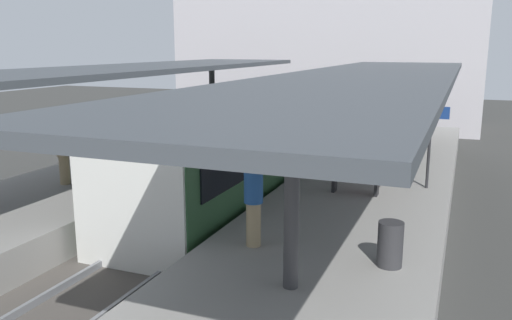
{
  "coord_description": "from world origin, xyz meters",
  "views": [
    {
      "loc": [
        6.16,
        -12.32,
        4.75
      ],
      "look_at": [
        0.93,
        0.82,
        1.69
      ],
      "focal_mm": 36.96,
      "sensor_mm": 36.0,
      "label": 1
    }
  ],
  "objects_px": {
    "passenger_mid_platform": "(63,153)",
    "litter_bin": "(390,244)",
    "platform_sign": "(431,128)",
    "commuter_train": "(255,143)",
    "platform_bench": "(356,175)",
    "passenger_far_end": "(253,202)"
  },
  "relations": [
    {
      "from": "passenger_mid_platform",
      "to": "litter_bin",
      "type": "bearing_deg",
      "value": -14.56
    },
    {
      "from": "platform_sign",
      "to": "litter_bin",
      "type": "relative_size",
      "value": 2.76
    },
    {
      "from": "commuter_train",
      "to": "platform_sign",
      "type": "bearing_deg",
      "value": -9.56
    },
    {
      "from": "platform_sign",
      "to": "litter_bin",
      "type": "bearing_deg",
      "value": -92.17
    },
    {
      "from": "platform_sign",
      "to": "passenger_mid_platform",
      "type": "relative_size",
      "value": 1.32
    },
    {
      "from": "platform_bench",
      "to": "passenger_far_end",
      "type": "height_order",
      "value": "passenger_far_end"
    },
    {
      "from": "litter_bin",
      "to": "passenger_far_end",
      "type": "height_order",
      "value": "passenger_far_end"
    },
    {
      "from": "platform_sign",
      "to": "passenger_far_end",
      "type": "bearing_deg",
      "value": -116.17
    },
    {
      "from": "platform_sign",
      "to": "litter_bin",
      "type": "xyz_separation_m",
      "value": [
        -0.21,
        -5.66,
        -1.22
      ]
    },
    {
      "from": "platform_sign",
      "to": "passenger_mid_platform",
      "type": "xyz_separation_m",
      "value": [
        -9.37,
        -3.28,
        -0.75
      ]
    },
    {
      "from": "litter_bin",
      "to": "passenger_mid_platform",
      "type": "xyz_separation_m",
      "value": [
        -9.16,
        2.38,
        0.47
      ]
    },
    {
      "from": "platform_sign",
      "to": "passenger_far_end",
      "type": "height_order",
      "value": "platform_sign"
    },
    {
      "from": "platform_bench",
      "to": "platform_sign",
      "type": "bearing_deg",
      "value": 35.32
    },
    {
      "from": "passenger_mid_platform",
      "to": "passenger_far_end",
      "type": "distance_m",
      "value": 7.01
    },
    {
      "from": "litter_bin",
      "to": "passenger_far_end",
      "type": "xyz_separation_m",
      "value": [
        -2.56,
        0.02,
        0.48
      ]
    },
    {
      "from": "platform_sign",
      "to": "passenger_mid_platform",
      "type": "bearing_deg",
      "value": -160.69
    },
    {
      "from": "platform_sign",
      "to": "passenger_far_end",
      "type": "distance_m",
      "value": 6.33
    },
    {
      "from": "commuter_train",
      "to": "litter_bin",
      "type": "xyz_separation_m",
      "value": [
        5.14,
        -6.56,
        -0.33
      ]
    },
    {
      "from": "passenger_far_end",
      "to": "platform_bench",
      "type": "bearing_deg",
      "value": 76.3
    },
    {
      "from": "commuter_train",
      "to": "passenger_mid_platform",
      "type": "height_order",
      "value": "commuter_train"
    },
    {
      "from": "commuter_train",
      "to": "passenger_mid_platform",
      "type": "bearing_deg",
      "value": -133.79
    },
    {
      "from": "passenger_mid_platform",
      "to": "commuter_train",
      "type": "bearing_deg",
      "value": 46.21
    }
  ]
}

